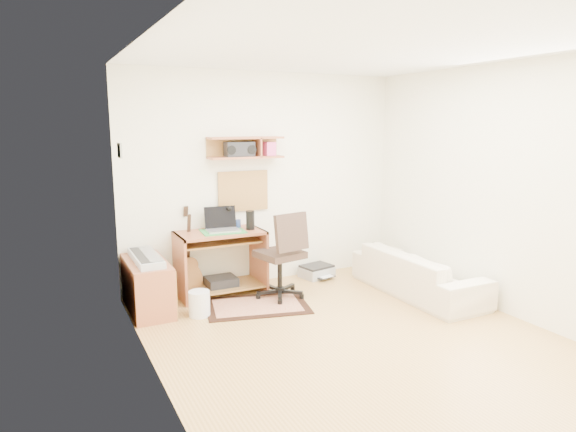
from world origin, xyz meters
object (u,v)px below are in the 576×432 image
cabinet (147,286)px  printer (317,271)px  desk (221,263)px  task_chair (280,254)px  sofa (418,266)px

cabinet → printer: (2.22, 0.25, -0.19)m
desk → task_chair: 0.72m
desk → task_chair: size_ratio=0.97×
desk → cabinet: bearing=-168.8°
desk → sofa: desk is taller
task_chair → printer: (0.77, 0.50, -0.43)m
sofa → desk: bearing=63.7°
task_chair → sofa: 1.63m
task_chair → sofa: size_ratio=0.59×
task_chair → cabinet: bearing=159.5°
desk → cabinet: 0.91m
cabinet → printer: 2.24m
cabinet → printer: bearing=6.5°
task_chair → desk: bearing=132.6°
printer → task_chair: bearing=-158.5°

